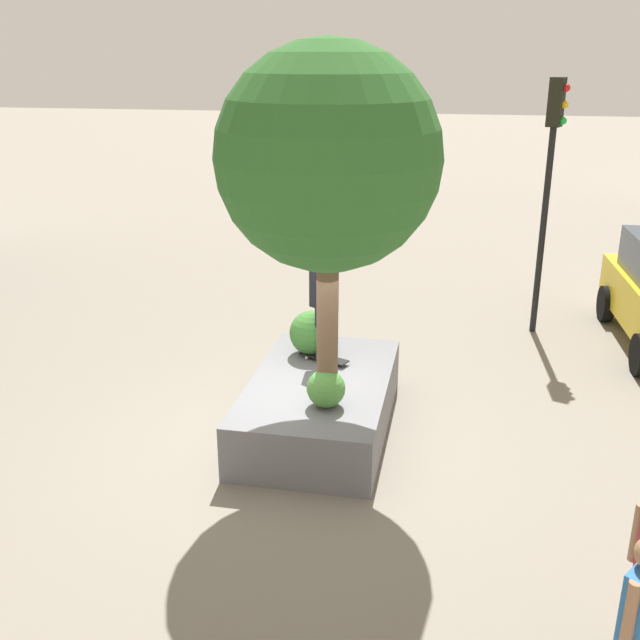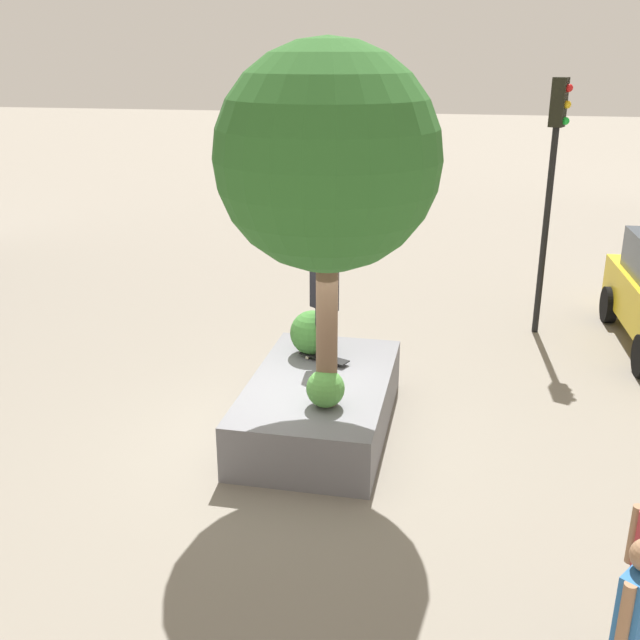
{
  "view_description": "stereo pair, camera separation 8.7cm",
  "coord_description": "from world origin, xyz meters",
  "px_view_note": "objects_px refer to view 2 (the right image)",
  "views": [
    {
      "loc": [
        9.05,
        2.17,
        5.18
      ],
      "look_at": [
        -0.42,
        0.31,
        1.68
      ],
      "focal_mm": 41.54,
      "sensor_mm": 36.0,
      "label": 1
    },
    {
      "loc": [
        9.03,
        2.25,
        5.18
      ],
      "look_at": [
        -0.42,
        0.31,
        1.68
      ],
      "focal_mm": 41.54,
      "sensor_mm": 36.0,
      "label": 2
    }
  ],
  "objects_px": {
    "skateboarder": "(324,298)",
    "traffic_light_median": "(553,165)",
    "pedestrian_crossing": "(636,617)",
    "skateboard": "(324,358)",
    "plaza_tree": "(327,159)",
    "planter_ledge": "(320,404)"
  },
  "relations": [
    {
      "from": "plaza_tree",
      "to": "traffic_light_median",
      "type": "xyz_separation_m",
      "value": [
        -5.48,
        3.12,
        -0.75
      ]
    },
    {
      "from": "skateboard",
      "to": "pedestrian_crossing",
      "type": "distance_m",
      "value": 6.12
    },
    {
      "from": "planter_ledge",
      "to": "traffic_light_median",
      "type": "relative_size",
      "value": 0.72
    },
    {
      "from": "plaza_tree",
      "to": "skateboarder",
      "type": "relative_size",
      "value": 2.82
    },
    {
      "from": "plaza_tree",
      "to": "pedestrian_crossing",
      "type": "height_order",
      "value": "plaza_tree"
    },
    {
      "from": "skateboarder",
      "to": "plaza_tree",
      "type": "bearing_deg",
      "value": 12.7
    },
    {
      "from": "skateboarder",
      "to": "planter_ledge",
      "type": "bearing_deg",
      "value": 6.25
    },
    {
      "from": "plaza_tree",
      "to": "traffic_light_median",
      "type": "height_order",
      "value": "plaza_tree"
    },
    {
      "from": "skateboard",
      "to": "skateboarder",
      "type": "xyz_separation_m",
      "value": [
        0.0,
        -0.0,
        0.96
      ]
    },
    {
      "from": "skateboarder",
      "to": "pedestrian_crossing",
      "type": "distance_m",
      "value": 6.17
    },
    {
      "from": "skateboarder",
      "to": "traffic_light_median",
      "type": "bearing_deg",
      "value": 140.03
    },
    {
      "from": "pedestrian_crossing",
      "to": "plaza_tree",
      "type": "bearing_deg",
      "value": -138.39
    },
    {
      "from": "planter_ledge",
      "to": "skateboard",
      "type": "distance_m",
      "value": 0.79
    },
    {
      "from": "skateboard",
      "to": "traffic_light_median",
      "type": "distance_m",
      "value": 5.85
    },
    {
      "from": "pedestrian_crossing",
      "to": "skateboarder",
      "type": "bearing_deg",
      "value": -144.84
    },
    {
      "from": "skateboard",
      "to": "skateboarder",
      "type": "bearing_deg",
      "value": -90.0
    },
    {
      "from": "skateboarder",
      "to": "traffic_light_median",
      "type": "distance_m",
      "value": 5.53
    },
    {
      "from": "planter_ledge",
      "to": "plaza_tree",
      "type": "xyz_separation_m",
      "value": [
        0.74,
        0.24,
        3.59
      ]
    },
    {
      "from": "skateboard",
      "to": "pedestrian_crossing",
      "type": "height_order",
      "value": "pedestrian_crossing"
    },
    {
      "from": "pedestrian_crossing",
      "to": "skateboard",
      "type": "bearing_deg",
      "value": -144.84
    },
    {
      "from": "skateboard",
      "to": "pedestrian_crossing",
      "type": "bearing_deg",
      "value": 35.16
    },
    {
      "from": "planter_ledge",
      "to": "skateboarder",
      "type": "bearing_deg",
      "value": -173.75
    }
  ]
}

